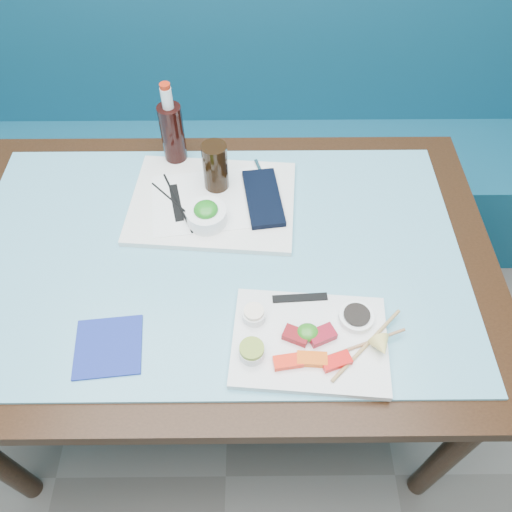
{
  "coord_description": "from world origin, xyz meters",
  "views": [
    {
      "loc": [
        0.1,
        0.69,
        1.73
      ],
      "look_at": [
        0.1,
        1.41,
        0.8
      ],
      "focal_mm": 35.0,
      "sensor_mm": 36.0,
      "label": 1
    }
  ],
  "objects_px": {
    "booth_bench": "(230,149)",
    "serving_tray": "(213,202)",
    "seaweed_bowl": "(207,216)",
    "blue_napkin": "(108,347)",
    "sashimi_plate": "(310,341)",
    "cola_glass": "(215,167)",
    "cola_bottle_body": "(173,136)",
    "dining_table": "(217,274)"
  },
  "relations": [
    {
      "from": "booth_bench",
      "to": "serving_tray",
      "type": "bearing_deg",
      "value": -91.06
    },
    {
      "from": "seaweed_bowl",
      "to": "blue_napkin",
      "type": "height_order",
      "value": "seaweed_bowl"
    },
    {
      "from": "sashimi_plate",
      "to": "blue_napkin",
      "type": "height_order",
      "value": "sashimi_plate"
    },
    {
      "from": "blue_napkin",
      "to": "sashimi_plate",
      "type": "bearing_deg",
      "value": 0.84
    },
    {
      "from": "seaweed_bowl",
      "to": "cola_glass",
      "type": "xyz_separation_m",
      "value": [
        0.02,
        0.13,
        0.05
      ]
    },
    {
      "from": "seaweed_bowl",
      "to": "blue_napkin",
      "type": "distance_m",
      "value": 0.4
    },
    {
      "from": "booth_bench",
      "to": "cola_glass",
      "type": "distance_m",
      "value": 0.78
    },
    {
      "from": "booth_bench",
      "to": "serving_tray",
      "type": "height_order",
      "value": "booth_bench"
    },
    {
      "from": "cola_bottle_body",
      "to": "blue_napkin",
      "type": "bearing_deg",
      "value": -99.12
    },
    {
      "from": "booth_bench",
      "to": "blue_napkin",
      "type": "xyz_separation_m",
      "value": [
        -0.22,
        -1.1,
        0.39
      ]
    },
    {
      "from": "dining_table",
      "to": "cola_glass",
      "type": "xyz_separation_m",
      "value": [
        -0.0,
        0.22,
        0.18
      ]
    },
    {
      "from": "booth_bench",
      "to": "cola_bottle_body",
      "type": "distance_m",
      "value": 0.7
    },
    {
      "from": "cola_bottle_body",
      "to": "sashimi_plate",
      "type": "bearing_deg",
      "value": -60.06
    },
    {
      "from": "serving_tray",
      "to": "cola_bottle_body",
      "type": "xyz_separation_m",
      "value": [
        -0.11,
        0.17,
        0.08
      ]
    },
    {
      "from": "seaweed_bowl",
      "to": "cola_glass",
      "type": "relative_size",
      "value": 0.75
    },
    {
      "from": "cola_glass",
      "to": "blue_napkin",
      "type": "distance_m",
      "value": 0.53
    },
    {
      "from": "booth_bench",
      "to": "dining_table",
      "type": "height_order",
      "value": "booth_bench"
    },
    {
      "from": "serving_tray",
      "to": "cola_glass",
      "type": "relative_size",
      "value": 3.15
    },
    {
      "from": "sashimi_plate",
      "to": "serving_tray",
      "type": "bearing_deg",
      "value": 123.7
    },
    {
      "from": "seaweed_bowl",
      "to": "booth_bench",
      "type": "bearing_deg",
      "value": 88.28
    },
    {
      "from": "dining_table",
      "to": "sashimi_plate",
      "type": "height_order",
      "value": "sashimi_plate"
    },
    {
      "from": "seaweed_bowl",
      "to": "dining_table",
      "type": "bearing_deg",
      "value": -75.94
    },
    {
      "from": "serving_tray",
      "to": "blue_napkin",
      "type": "bearing_deg",
      "value": -111.31
    },
    {
      "from": "dining_table",
      "to": "blue_napkin",
      "type": "height_order",
      "value": "blue_napkin"
    },
    {
      "from": "cola_glass",
      "to": "blue_napkin",
      "type": "height_order",
      "value": "cola_glass"
    },
    {
      "from": "seaweed_bowl",
      "to": "cola_bottle_body",
      "type": "bearing_deg",
      "value": 112.15
    },
    {
      "from": "sashimi_plate",
      "to": "seaweed_bowl",
      "type": "xyz_separation_m",
      "value": [
        -0.24,
        0.34,
        0.03
      ]
    },
    {
      "from": "serving_tray",
      "to": "cola_bottle_body",
      "type": "relative_size",
      "value": 2.34
    },
    {
      "from": "booth_bench",
      "to": "seaweed_bowl",
      "type": "relative_size",
      "value": 29.11
    },
    {
      "from": "cola_bottle_body",
      "to": "dining_table",
      "type": "bearing_deg",
      "value": -69.92
    },
    {
      "from": "seaweed_bowl",
      "to": "cola_glass",
      "type": "height_order",
      "value": "cola_glass"
    },
    {
      "from": "cola_bottle_body",
      "to": "cola_glass",
      "type": "bearing_deg",
      "value": -44.3
    },
    {
      "from": "booth_bench",
      "to": "seaweed_bowl",
      "type": "bearing_deg",
      "value": -91.72
    },
    {
      "from": "seaweed_bowl",
      "to": "cola_glass",
      "type": "bearing_deg",
      "value": 81.25
    },
    {
      "from": "sashimi_plate",
      "to": "blue_napkin",
      "type": "xyz_separation_m",
      "value": [
        -0.43,
        -0.01,
        -0.01
      ]
    },
    {
      "from": "cola_glass",
      "to": "blue_napkin",
      "type": "xyz_separation_m",
      "value": [
        -0.22,
        -0.48,
        -0.08
      ]
    },
    {
      "from": "cola_glass",
      "to": "sashimi_plate",
      "type": "bearing_deg",
      "value": -65.13
    },
    {
      "from": "serving_tray",
      "to": "seaweed_bowl",
      "type": "bearing_deg",
      "value": -92.84
    },
    {
      "from": "cola_glass",
      "to": "blue_napkin",
      "type": "bearing_deg",
      "value": -114.41
    },
    {
      "from": "dining_table",
      "to": "serving_tray",
      "type": "relative_size",
      "value": 3.25
    },
    {
      "from": "booth_bench",
      "to": "sashimi_plate",
      "type": "xyz_separation_m",
      "value": [
        0.22,
        -1.09,
        0.39
      ]
    },
    {
      "from": "cola_bottle_body",
      "to": "blue_napkin",
      "type": "xyz_separation_m",
      "value": [
        -0.1,
        -0.6,
        -0.09
      ]
    }
  ]
}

